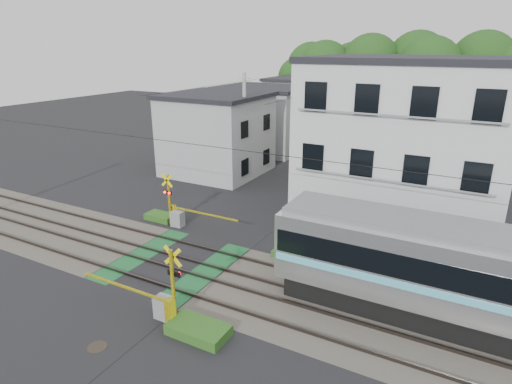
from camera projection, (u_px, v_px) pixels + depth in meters
The scene contains 12 objects.
ground at pixel (173, 263), 20.39m from camera, with size 120.00×120.00×0.00m, color black.
track_bed at pixel (173, 262), 20.37m from camera, with size 120.00×120.00×0.14m.
crossing_signal_near at pixel (165, 303), 15.96m from camera, with size 4.74×0.65×3.09m.
crossing_signal_far at pixel (177, 214), 24.35m from camera, with size 4.74×0.65×3.09m.
apartment_block at pixel (405, 147), 22.99m from camera, with size 10.20×8.36×9.30m.
houses_row at pixel (345, 118), 40.81m from camera, with size 22.07×31.35×6.80m.
tree_hill at pixel (398, 74), 58.51m from camera, with size 40.00×13.75×11.78m.
catenary at pixel (290, 213), 16.53m from camera, with size 60.00×5.04×7.00m.
utility_poles at pixel (322, 112), 38.69m from camera, with size 7.90×42.00×8.00m.
pedestrian at pixel (340, 140), 42.63m from camera, with size 0.61×0.40×1.68m, color #2E2934.
manhole_cover at pixel (97, 347), 14.69m from camera, with size 0.68×0.68×0.02m, color #2D261E.
weed_patches at pixel (202, 269), 19.47m from camera, with size 10.25×8.80×0.40m.
Camera 1 is at (12.07, -14.14, 9.86)m, focal length 30.00 mm.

